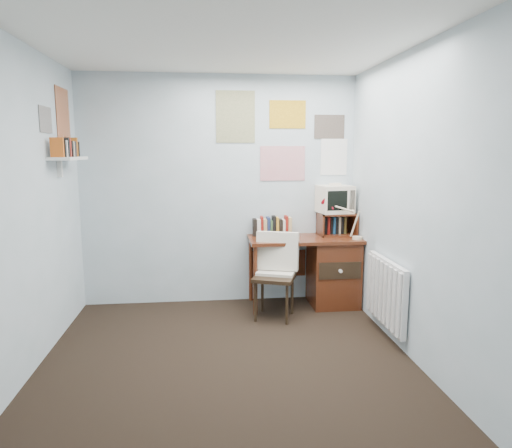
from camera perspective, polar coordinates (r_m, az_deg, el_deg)
The scene contains 15 objects.
ground at distance 3.69m, azimuth -3.39°, elevation -18.11°, with size 3.50×3.50×0.00m, color black.
back_wall at distance 5.05m, azimuth -4.57°, elevation 4.13°, with size 3.00×0.02×2.50m, color silver.
left_wall at distance 3.57m, azimuth -28.41°, elevation 0.97°, with size 0.02×3.50×2.50m, color silver.
right_wall at distance 3.70m, azimuth 20.31°, elevation 1.76°, with size 0.02×3.50×2.50m, color silver.
ceiling at distance 3.38m, azimuth -3.82°, elevation 23.00°, with size 3.00×3.50×0.02m, color white.
desk at distance 5.10m, azimuth 8.98°, elevation -5.54°, with size 1.20×0.55×0.76m.
desk_chair at distance 4.64m, azimuth 2.30°, elevation -6.72°, with size 0.43×0.41×0.84m, color black.
desk_lamp at distance 4.93m, azimuth 12.63°, elevation 0.37°, with size 0.27×0.24×0.39m, color #B30B1C.
tv_riser at distance 5.14m, azimuth 10.07°, elevation 0.01°, with size 0.40×0.30×0.25m, color #5B2815.
crt_tv at distance 5.12m, azimuth 9.82°, elevation 3.24°, with size 0.35×0.32×0.33m, color #F0E1C9.
book_row at distance 5.07m, azimuth 2.99°, elevation -0.16°, with size 0.60×0.14×0.22m, color #5B2815.
radiator at distance 4.34m, azimuth 15.96°, elevation -8.20°, with size 0.09×0.80×0.60m, color white.
wall_shelf at distance 4.55m, azimuth -22.42°, elevation 7.59°, with size 0.20×0.62×0.24m, color white.
posters_back at distance 5.10m, azimuth 3.38°, elevation 10.94°, with size 1.20×0.01×0.90m, color white.
posters_left at distance 4.59m, azimuth -23.87°, elevation 12.27°, with size 0.01×0.70×0.60m, color white.
Camera 1 is at (-0.16, -3.28, 1.69)m, focal length 32.00 mm.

